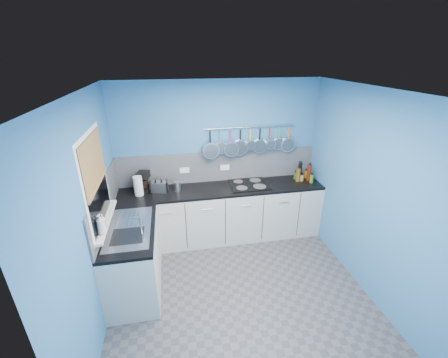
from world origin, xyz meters
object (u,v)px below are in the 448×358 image
object	(u,v)px
toaster	(159,186)
soap_bottle_b	(103,221)
canister	(177,186)
hob	(249,184)
soap_bottle_a	(101,224)
coffee_maker	(144,182)
paper_towel	(138,186)

from	to	relation	value
toaster	soap_bottle_b	bearing A→B (deg)	-102.59
canister	hob	world-z (taller)	canister
soap_bottle_a	canister	size ratio (longest dim) A/B	1.65
soap_bottle_a	coffee_maker	world-z (taller)	soap_bottle_a
soap_bottle_b	coffee_maker	bearing A→B (deg)	73.36
coffee_maker	soap_bottle_a	bearing A→B (deg)	-87.42
paper_towel	hob	xyz separation A→B (m)	(1.70, 0.05, -0.14)
soap_bottle_a	hob	size ratio (longest dim) A/B	0.40
coffee_maker	toaster	size ratio (longest dim) A/B	1.25
soap_bottle_b	paper_towel	bearing A→B (deg)	75.38
soap_bottle_a	soap_bottle_b	size ratio (longest dim) A/B	1.39
hob	toaster	bearing A→B (deg)	179.06
toaster	hob	bearing A→B (deg)	12.86
coffee_maker	hob	bearing A→B (deg)	15.53
paper_towel	hob	distance (m)	1.70
soap_bottle_b	paper_towel	distance (m)	1.12
toaster	paper_towel	bearing A→B (deg)	-152.37
canister	hob	distance (m)	1.13
soap_bottle_a	paper_towel	distance (m)	1.23
soap_bottle_a	toaster	distance (m)	1.39
soap_bottle_b	paper_towel	size ratio (longest dim) A/B	0.59
coffee_maker	canister	bearing A→B (deg)	9.85
toaster	canister	size ratio (longest dim) A/B	1.72
soap_bottle_a	soap_bottle_b	bearing A→B (deg)	90.00
toaster	hob	xyz separation A→B (m)	(1.41, -0.02, -0.07)
coffee_maker	canister	xyz separation A→B (m)	(0.49, -0.07, -0.08)
paper_towel	soap_bottle_b	bearing A→B (deg)	-104.62
paper_towel	canister	size ratio (longest dim) A/B	2.02
soap_bottle_b	hob	xyz separation A→B (m)	(1.98, 1.12, -0.23)
hob	coffee_maker	bearing A→B (deg)	177.66
soap_bottle_b	hob	bearing A→B (deg)	29.65
soap_bottle_a	toaster	bearing A→B (deg)	65.66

